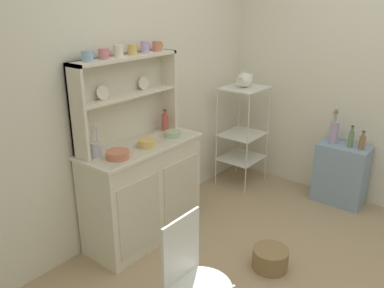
{
  "coord_description": "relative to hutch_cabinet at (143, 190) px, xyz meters",
  "views": [
    {
      "loc": [
        -2.33,
        -0.83,
        1.98
      ],
      "look_at": [
        0.13,
        1.12,
        0.81
      ],
      "focal_mm": 37.52,
      "sensor_mm": 36.0,
      "label": 1
    }
  ],
  "objects": [
    {
      "name": "vinegar_bottle",
      "position": [
        1.66,
        -1.25,
        0.24
      ],
      "size": [
        0.06,
        0.06,
        0.18
      ],
      "color": "#99704C",
      "rests_on": "side_shelf_blue"
    },
    {
      "name": "cup_rose_1",
      "position": [
        -0.21,
        0.12,
        1.14
      ],
      "size": [
        0.09,
        0.08,
        0.08
      ],
      "color": "#D17A84",
      "rests_on": "hutch_shelf_unit"
    },
    {
      "name": "wire_chair",
      "position": [
        -0.66,
        -1.05,
        0.08
      ],
      "size": [
        0.36,
        0.36,
        0.85
      ],
      "rotation": [
        0.0,
        0.0,
        0.43
      ],
      "color": "white",
      "rests_on": "ground"
    },
    {
      "name": "ground_plane",
      "position": [
        0.22,
        -1.37,
        -0.44
      ],
      "size": [
        3.84,
        3.84,
        0.0
      ],
      "primitive_type": "plane",
      "color": "tan",
      "rests_on": "ground"
    },
    {
      "name": "hutch_cabinet",
      "position": [
        0.0,
        0.0,
        0.0
      ],
      "size": [
        1.06,
        0.45,
        0.85
      ],
      "color": "silver",
      "rests_on": "ground"
    },
    {
      "name": "cup_cream_2",
      "position": [
        -0.07,
        0.12,
        1.15
      ],
      "size": [
        0.09,
        0.07,
        0.09
      ],
      "color": "silver",
      "rests_on": "hutch_shelf_unit"
    },
    {
      "name": "utensil_jar",
      "position": [
        -0.39,
        0.08,
        0.47
      ],
      "size": [
        0.08,
        0.08,
        0.25
      ],
      "color": "#B2B7C6",
      "rests_on": "hutch_cabinet"
    },
    {
      "name": "porcelain_teapot",
      "position": [
        1.43,
        -0.08,
        0.72
      ],
      "size": [
        0.25,
        0.15,
        0.18
      ],
      "color": "white",
      "rests_on": "bakers_rack"
    },
    {
      "name": "bakers_rack",
      "position": [
        1.43,
        -0.08,
        0.22
      ],
      "size": [
        0.45,
        0.4,
        1.08
      ],
      "color": "silver",
      "rests_on": "ground"
    },
    {
      "name": "bowl_mixing_large",
      "position": [
        -0.31,
        -0.07,
        0.44
      ],
      "size": [
        0.17,
        0.17,
        0.05
      ],
      "primitive_type": "cylinder",
      "color": "#C67556",
      "rests_on": "hutch_cabinet"
    },
    {
      "name": "wall_back",
      "position": [
        0.22,
        0.26,
        0.81
      ],
      "size": [
        3.84,
        0.05,
        2.5
      ],
      "primitive_type": "cube",
      "color": "silver",
      "rests_on": "ground"
    },
    {
      "name": "cup_gold_3",
      "position": [
        0.08,
        0.12,
        1.15
      ],
      "size": [
        0.09,
        0.07,
        0.08
      ],
      "color": "#DBB760",
      "rests_on": "hutch_shelf_unit"
    },
    {
      "name": "side_shelf_blue",
      "position": [
        1.66,
        -1.1,
        -0.13
      ],
      "size": [
        0.28,
        0.48,
        0.61
      ],
      "primitive_type": "cube",
      "color": "#849EBC",
      "rests_on": "ground"
    },
    {
      "name": "cup_terracotta_5",
      "position": [
        0.36,
        0.12,
        1.14
      ],
      "size": [
        0.09,
        0.08,
        0.08
      ],
      "color": "#C67556",
      "rests_on": "hutch_shelf_unit"
    },
    {
      "name": "bowl_floral_medium",
      "position": [
        0.0,
        -0.07,
        0.44
      ],
      "size": [
        0.14,
        0.14,
        0.06
      ],
      "primitive_type": "cylinder",
      "color": "#DBB760",
      "rests_on": "hutch_cabinet"
    },
    {
      "name": "bowl_cream_small",
      "position": [
        0.31,
        -0.07,
        0.44
      ],
      "size": [
        0.14,
        0.14,
        0.05
      ],
      "primitive_type": "cylinder",
      "color": "#9EB78E",
      "rests_on": "hutch_cabinet"
    },
    {
      "name": "cup_sky_0",
      "position": [
        -0.35,
        0.12,
        1.14
      ],
      "size": [
        0.1,
        0.08,
        0.08
      ],
      "color": "#8EB2D1",
      "rests_on": "hutch_shelf_unit"
    },
    {
      "name": "jam_bottle",
      "position": [
        0.39,
        0.09,
        0.49
      ],
      "size": [
        0.06,
        0.06,
        0.19
      ],
      "color": "#B74C47",
      "rests_on": "hutch_cabinet"
    },
    {
      "name": "floor_basket",
      "position": [
        0.28,
        -1.07,
        -0.36
      ],
      "size": [
        0.27,
        0.27,
        0.16
      ],
      "primitive_type": "cylinder",
      "color": "#93754C",
      "rests_on": "ground"
    },
    {
      "name": "flower_vase",
      "position": [
        1.66,
        -0.98,
        0.3
      ],
      "size": [
        0.08,
        0.08,
        0.37
      ],
      "color": "#B79ECC",
      "rests_on": "side_shelf_blue"
    },
    {
      "name": "oil_bottle",
      "position": [
        1.66,
        -1.15,
        0.25
      ],
      "size": [
        0.05,
        0.05,
        0.21
      ],
      "color": "#6B8C60",
      "rests_on": "side_shelf_blue"
    },
    {
      "name": "cup_lilac_4",
      "position": [
        0.22,
        0.12,
        1.15
      ],
      "size": [
        0.08,
        0.07,
        0.09
      ],
      "color": "#B79ECC",
      "rests_on": "hutch_shelf_unit"
    },
    {
      "name": "hutch_shelf_unit",
      "position": [
        -0.0,
        0.16,
        0.82
      ],
      "size": [
        0.98,
        0.18,
        0.69
      ],
      "color": "beige",
      "rests_on": "hutch_cabinet"
    }
  ]
}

